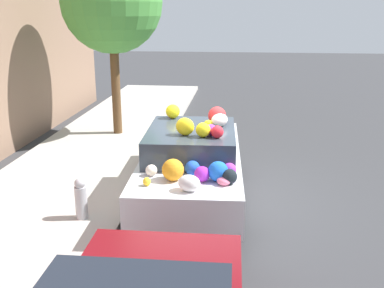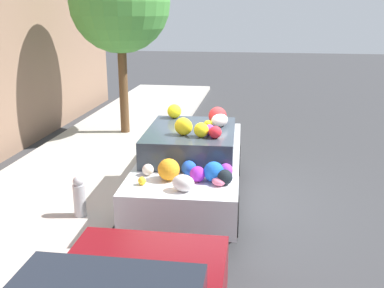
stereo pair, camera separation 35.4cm
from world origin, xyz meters
name	(u,v)px [view 2 (the right image)]	position (x,y,z in m)	size (l,w,h in m)	color
ground_plane	(196,199)	(0.00, 0.00, 0.00)	(60.00, 60.00, 0.00)	#38383A
sidewalk_curb	(61,187)	(0.00, 2.70, 0.07)	(24.00, 3.20, 0.13)	#B2ADA3
street_tree	(120,3)	(4.00, 2.58, 3.60)	(2.63, 2.63, 4.80)	brown
fire_hydrant	(79,196)	(-1.28, 1.76, 0.48)	(0.20, 0.20, 0.70)	#B2B2B7
art_car	(192,162)	(-0.07, 0.06, 0.76)	(4.42, 1.92, 1.74)	silver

